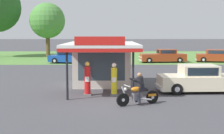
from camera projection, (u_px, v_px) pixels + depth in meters
name	position (u px, v px, depth m)	size (l,w,h in m)	color
ground_plane	(106.00, 102.00, 15.67)	(300.00, 300.00, 0.00)	#424247
grass_verge_strip	(108.00, 56.00, 45.48)	(120.00, 24.00, 0.01)	#56843D
service_station_kiosk	(102.00, 61.00, 20.15)	(4.32, 6.97, 3.30)	beige
gas_pump_nearside	(87.00, 80.00, 17.14)	(0.44, 0.44, 1.90)	slate
gas_pump_offside	(114.00, 81.00, 17.16)	(0.44, 0.44, 1.83)	slate
motorcycle_with_rider	(139.00, 92.00, 14.92)	(2.12, 1.04, 1.58)	black
featured_classic_sedan	(202.00, 80.00, 18.22)	(5.42, 2.13, 1.60)	beige
parked_car_back_row_far_left	(72.00, 57.00, 35.29)	(5.70, 2.78, 1.45)	#19479E
parked_car_back_row_centre	(163.00, 56.00, 36.17)	(5.58, 2.17, 1.54)	#993819
parked_car_back_row_far_right	(217.00, 56.00, 36.52)	(5.35, 2.79, 1.49)	#993819
tree_oak_right	(47.00, 21.00, 43.51)	(5.02, 5.02, 7.70)	brown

